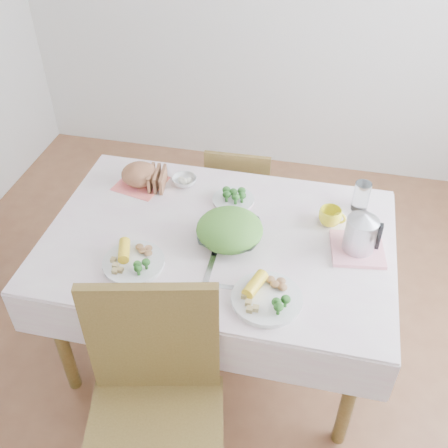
% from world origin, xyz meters
% --- Properties ---
extents(floor, '(3.60, 3.60, 0.00)m').
position_xyz_m(floor, '(0.00, 0.00, 0.00)').
color(floor, brown).
rests_on(floor, ground).
extents(dining_table, '(1.40, 0.90, 0.75)m').
position_xyz_m(dining_table, '(0.00, 0.00, 0.38)').
color(dining_table, brown).
rests_on(dining_table, floor).
extents(tablecloth, '(1.50, 1.00, 0.01)m').
position_xyz_m(tablecloth, '(0.00, 0.00, 0.76)').
color(tablecloth, white).
rests_on(tablecloth, dining_table).
extents(chair_near, '(0.58, 0.58, 1.07)m').
position_xyz_m(chair_near, '(-0.04, -0.83, 0.47)').
color(chair_near, brown).
rests_on(chair_near, floor).
extents(chair_far, '(0.38, 0.38, 0.81)m').
position_xyz_m(chair_far, '(-0.04, 0.74, 0.47)').
color(chair_far, brown).
rests_on(chair_far, floor).
extents(salad_bowl, '(0.28, 0.28, 0.07)m').
position_xyz_m(salad_bowl, '(0.05, -0.02, 0.79)').
color(salad_bowl, white).
rests_on(salad_bowl, tablecloth).
extents(dinner_plate_left, '(0.26, 0.26, 0.02)m').
position_xyz_m(dinner_plate_left, '(-0.30, -0.25, 0.77)').
color(dinner_plate_left, white).
rests_on(dinner_plate_left, tablecloth).
extents(dinner_plate_right, '(0.38, 0.38, 0.02)m').
position_xyz_m(dinner_plate_right, '(0.26, -0.32, 0.77)').
color(dinner_plate_right, white).
rests_on(dinner_plate_right, tablecloth).
extents(broccoli_plate, '(0.25, 0.25, 0.02)m').
position_xyz_m(broccoli_plate, '(0.01, 0.26, 0.77)').
color(broccoli_plate, beige).
rests_on(broccoli_plate, tablecloth).
extents(napkin, '(0.26, 0.26, 0.00)m').
position_xyz_m(napkin, '(-0.46, 0.29, 0.76)').
color(napkin, '#FF6F67').
rests_on(napkin, tablecloth).
extents(bread_loaf, '(0.23, 0.22, 0.11)m').
position_xyz_m(bread_loaf, '(-0.46, 0.29, 0.82)').
color(bread_loaf, brown).
rests_on(bread_loaf, napkin).
extents(fruit_bowl, '(0.13, 0.13, 0.04)m').
position_xyz_m(fruit_bowl, '(-0.25, 0.34, 0.78)').
color(fruit_bowl, white).
rests_on(fruit_bowl, tablecloth).
extents(yellow_mug, '(0.12, 0.12, 0.08)m').
position_xyz_m(yellow_mug, '(0.46, 0.19, 0.80)').
color(yellow_mug, yellow).
rests_on(yellow_mug, tablecloth).
extents(glass_tumbler, '(0.08, 0.08, 0.14)m').
position_xyz_m(glass_tumbler, '(0.59, 0.33, 0.83)').
color(glass_tumbler, white).
rests_on(glass_tumbler, tablecloth).
extents(pink_tray, '(0.24, 0.24, 0.02)m').
position_xyz_m(pink_tray, '(0.59, 0.04, 0.77)').
color(pink_tray, pink).
rests_on(pink_tray, tablecloth).
extents(electric_kettle, '(0.14, 0.14, 0.18)m').
position_xyz_m(electric_kettle, '(0.59, 0.04, 0.88)').
color(electric_kettle, '#B2B5BA').
rests_on(electric_kettle, pink_tray).
extents(fork_left, '(0.03, 0.20, 0.00)m').
position_xyz_m(fork_left, '(0.01, -0.19, 0.76)').
color(fork_left, silver).
rests_on(fork_left, tablecloth).
extents(knife, '(0.19, 0.03, 0.00)m').
position_xyz_m(knife, '(0.10, -0.28, 0.76)').
color(knife, silver).
rests_on(knife, tablecloth).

